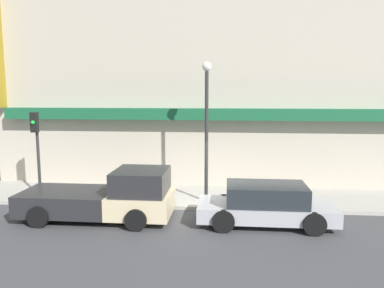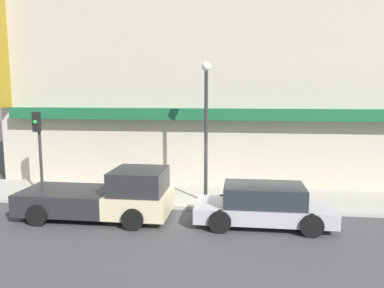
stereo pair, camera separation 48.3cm
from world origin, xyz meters
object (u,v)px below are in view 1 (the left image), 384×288
Objects in this scene: parked_car at (266,204)px; street_lamp at (207,115)px; pickup_truck at (108,197)px; traffic_light at (36,139)px; fire_hydrant at (119,194)px.

street_lamp is (-2.11, 2.00, 2.85)m from parked_car.
pickup_truck is 4.41m from traffic_light.
street_lamp is 6.92m from traffic_light.
fire_hydrant is at bearing -5.58° from traffic_light.
parked_car is at bearing -16.50° from fire_hydrant.
pickup_truck is at bearing -86.97° from fire_hydrant.
traffic_light is (-3.45, 0.34, 2.08)m from fire_hydrant.
fire_hydrant is 4.04m from traffic_light.
street_lamp reaches higher than parked_car.
parked_car is at bearing -43.46° from street_lamp.
traffic_light reaches higher than parked_car.
traffic_light reaches higher than fire_hydrant.
traffic_light is at bearing 166.70° from parked_car.
fire_hydrant is (-0.09, 1.63, -0.33)m from pickup_truck.
parked_car is at bearing 0.88° from pickup_truck.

